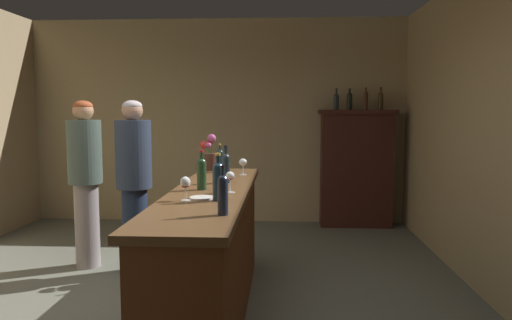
{
  "coord_description": "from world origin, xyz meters",
  "views": [
    {
      "loc": [
        0.95,
        -3.53,
        1.61
      ],
      "look_at": [
        0.75,
        0.02,
        1.25
      ],
      "focal_mm": 33.94,
      "sensor_mm": 36.0,
      "label": 1
    }
  ],
  "objects_px": {
    "wine_bottle_riesling": "(218,179)",
    "wine_bottle_malbec": "(220,160)",
    "display_bottle_left": "(336,101)",
    "display_bottle_center": "(366,100)",
    "wine_glass_rear": "(230,177)",
    "display_bottle_midleft": "(350,100)",
    "wine_bottle_pinot": "(202,172)",
    "wine_bottle_rose": "(226,166)",
    "wine_bottle_merlot": "(223,193)",
    "patron_in_grey": "(134,179)",
    "display_cabinet": "(356,166)",
    "display_bottle_midright": "(381,100)",
    "patron_redhead": "(85,176)",
    "cheese_plate": "(202,198)",
    "wine_glass_front": "(243,163)",
    "bar_counter": "(211,255)",
    "flower_arrangement": "(209,156)",
    "wine_glass_mid": "(185,184)"
  },
  "relations": [
    {
      "from": "wine_glass_mid",
      "to": "display_bottle_center",
      "type": "height_order",
      "value": "display_bottle_center"
    },
    {
      "from": "wine_glass_rear",
      "to": "flower_arrangement",
      "type": "xyz_separation_m",
      "value": [
        -0.35,
        1.29,
        0.04
      ]
    },
    {
      "from": "wine_glass_mid",
      "to": "display_bottle_midleft",
      "type": "height_order",
      "value": "display_bottle_midleft"
    },
    {
      "from": "bar_counter",
      "to": "display_cabinet",
      "type": "relative_size",
      "value": 1.68
    },
    {
      "from": "bar_counter",
      "to": "cheese_plate",
      "type": "xyz_separation_m",
      "value": [
        -0.01,
        -0.36,
        0.51
      ]
    },
    {
      "from": "wine_bottle_riesling",
      "to": "patron_in_grey",
      "type": "relative_size",
      "value": 0.18
    },
    {
      "from": "cheese_plate",
      "to": "patron_in_grey",
      "type": "height_order",
      "value": "patron_in_grey"
    },
    {
      "from": "wine_glass_rear",
      "to": "flower_arrangement",
      "type": "height_order",
      "value": "flower_arrangement"
    },
    {
      "from": "wine_bottle_pinot",
      "to": "display_bottle_center",
      "type": "height_order",
      "value": "display_bottle_center"
    },
    {
      "from": "wine_glass_rear",
      "to": "display_bottle_midleft",
      "type": "height_order",
      "value": "display_bottle_midleft"
    },
    {
      "from": "wine_glass_front",
      "to": "patron_in_grey",
      "type": "xyz_separation_m",
      "value": [
        -1.1,
        0.2,
        -0.18
      ]
    },
    {
      "from": "wine_glass_front",
      "to": "cheese_plate",
      "type": "bearing_deg",
      "value": -98.29
    },
    {
      "from": "display_bottle_center",
      "to": "wine_bottle_pinot",
      "type": "bearing_deg",
      "value": -118.91
    },
    {
      "from": "patron_redhead",
      "to": "display_bottle_left",
      "type": "bearing_deg",
      "value": 62.32
    },
    {
      "from": "wine_bottle_pinot",
      "to": "wine_glass_rear",
      "type": "height_order",
      "value": "wine_bottle_pinot"
    },
    {
      "from": "bar_counter",
      "to": "patron_in_grey",
      "type": "height_order",
      "value": "patron_in_grey"
    },
    {
      "from": "wine_bottle_rose",
      "to": "flower_arrangement",
      "type": "relative_size",
      "value": 0.85
    },
    {
      "from": "display_cabinet",
      "to": "wine_bottle_pinot",
      "type": "relative_size",
      "value": 5.41
    },
    {
      "from": "wine_glass_front",
      "to": "wine_glass_rear",
      "type": "distance_m",
      "value": 0.98
    },
    {
      "from": "wine_bottle_pinot",
      "to": "wine_bottle_malbec",
      "type": "height_order",
      "value": "wine_bottle_pinot"
    },
    {
      "from": "wine_bottle_malbec",
      "to": "cheese_plate",
      "type": "relative_size",
      "value": 1.7
    },
    {
      "from": "wine_bottle_malbec",
      "to": "display_bottle_left",
      "type": "relative_size",
      "value": 0.95
    },
    {
      "from": "display_cabinet",
      "to": "flower_arrangement",
      "type": "height_order",
      "value": "display_cabinet"
    },
    {
      "from": "wine_bottle_riesling",
      "to": "wine_glass_rear",
      "type": "distance_m",
      "value": 0.33
    },
    {
      "from": "wine_bottle_rose",
      "to": "display_bottle_center",
      "type": "xyz_separation_m",
      "value": [
        1.6,
        2.8,
        0.61
      ]
    },
    {
      "from": "display_bottle_left",
      "to": "display_bottle_center",
      "type": "distance_m",
      "value": 0.4
    },
    {
      "from": "flower_arrangement",
      "to": "display_bottle_left",
      "type": "relative_size",
      "value": 1.25
    },
    {
      "from": "wine_bottle_rose",
      "to": "wine_bottle_merlot",
      "type": "height_order",
      "value": "wine_bottle_rose"
    },
    {
      "from": "wine_glass_front",
      "to": "wine_glass_rear",
      "type": "height_order",
      "value": "wine_glass_rear"
    },
    {
      "from": "wine_bottle_rose",
      "to": "wine_bottle_malbec",
      "type": "bearing_deg",
      "value": 101.35
    },
    {
      "from": "wine_glass_rear",
      "to": "display_bottle_midleft",
      "type": "distance_m",
      "value": 3.58
    },
    {
      "from": "wine_bottle_rose",
      "to": "wine_bottle_riesling",
      "type": "bearing_deg",
      "value": -86.9
    },
    {
      "from": "wine_glass_front",
      "to": "patron_in_grey",
      "type": "height_order",
      "value": "patron_in_grey"
    },
    {
      "from": "display_bottle_midleft",
      "to": "wine_glass_mid",
      "type": "bearing_deg",
      "value": -113.36
    },
    {
      "from": "display_bottle_midright",
      "to": "patron_in_grey",
      "type": "bearing_deg",
      "value": -143.18
    },
    {
      "from": "display_cabinet",
      "to": "display_bottle_center",
      "type": "bearing_deg",
      "value": -0.0
    },
    {
      "from": "wine_glass_rear",
      "to": "wine_bottle_rose",
      "type": "bearing_deg",
      "value": 100.45
    },
    {
      "from": "wine_bottle_pinot",
      "to": "wine_glass_mid",
      "type": "height_order",
      "value": "wine_bottle_pinot"
    },
    {
      "from": "bar_counter",
      "to": "wine_bottle_malbec",
      "type": "height_order",
      "value": "wine_bottle_malbec"
    },
    {
      "from": "display_bottle_center",
      "to": "patron_redhead",
      "type": "height_order",
      "value": "display_bottle_center"
    },
    {
      "from": "display_cabinet",
      "to": "display_bottle_left",
      "type": "xyz_separation_m",
      "value": [
        -0.29,
        -0.0,
        0.9
      ]
    },
    {
      "from": "display_bottle_midright",
      "to": "display_bottle_midleft",
      "type": "bearing_deg",
      "value": 180.0
    },
    {
      "from": "wine_glass_mid",
      "to": "patron_in_grey",
      "type": "xyz_separation_m",
      "value": [
        -0.82,
        1.51,
        -0.18
      ]
    },
    {
      "from": "wine_bottle_pinot",
      "to": "patron_in_grey",
      "type": "height_order",
      "value": "patron_in_grey"
    },
    {
      "from": "bar_counter",
      "to": "patron_in_grey",
      "type": "relative_size",
      "value": 1.59
    },
    {
      "from": "display_bottle_midright",
      "to": "patron_redhead",
      "type": "distance_m",
      "value": 3.96
    },
    {
      "from": "wine_bottle_pinot",
      "to": "display_bottle_midleft",
      "type": "height_order",
      "value": "display_bottle_midleft"
    },
    {
      "from": "wine_glass_rear",
      "to": "wine_bottle_riesling",
      "type": "bearing_deg",
      "value": -97.73
    },
    {
      "from": "wine_bottle_riesling",
      "to": "wine_bottle_malbec",
      "type": "height_order",
      "value": "wine_bottle_riesling"
    },
    {
      "from": "cheese_plate",
      "to": "display_bottle_left",
      "type": "bearing_deg",
      "value": 70.04
    }
  ]
}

